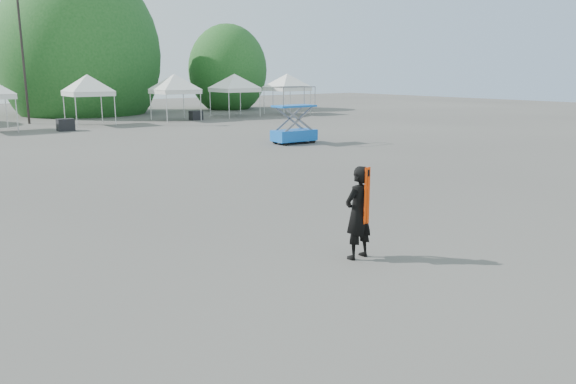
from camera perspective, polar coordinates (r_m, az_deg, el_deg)
ground at (r=11.85m, az=-3.30°, el=-5.19°), size 120.00×120.00×0.00m
light_pole_east at (r=42.46m, az=-25.46°, el=13.71°), size 0.60×0.25×9.80m
tree_mid_e at (r=50.76m, az=-20.37°, el=12.92°), size 5.12×5.12×7.79m
tree_far_e at (r=54.34m, az=-6.14°, el=12.21°), size 3.84×3.84×5.84m
tent_f at (r=39.90m, az=-19.73°, el=10.80°), size 3.87×3.87×3.88m
tent_g at (r=42.22m, az=-11.47°, el=11.30°), size 4.09×4.09×3.88m
tent_h at (r=45.25m, az=-5.47°, el=11.52°), size 4.33×4.33×3.88m
tent_extra_8 at (r=47.47m, az=-0.09°, el=11.60°), size 4.20×4.20×3.88m
man at (r=10.74m, az=7.16°, el=-2.10°), size 0.69×0.48×1.80m
scissor_lift at (r=27.98m, az=0.62°, el=7.83°), size 2.21×1.18×2.80m
crate_mid at (r=36.58m, az=-21.66°, el=6.36°), size 0.97×0.77×0.73m
crate_east at (r=42.33m, az=-9.33°, el=7.69°), size 0.87×0.68×0.67m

